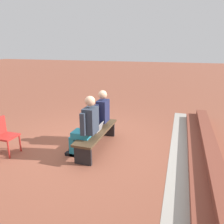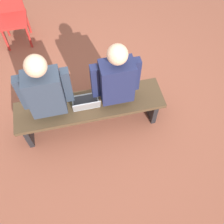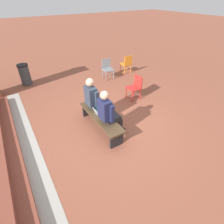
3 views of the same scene
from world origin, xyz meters
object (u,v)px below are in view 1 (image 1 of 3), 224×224
person_adult (86,125)px  laptop (97,129)px  bench (97,134)px  plastic_chair_near_bench_left (3,134)px  person_student (99,115)px

person_adult → laptop: 0.47m
person_adult → laptop: size_ratio=4.30×
bench → person_adult: person_adult is taller
person_adult → plastic_chair_near_bench_left: 1.89m
bench → person_adult: size_ratio=1.31×
person_adult → plastic_chair_near_bench_left: size_ratio=1.64×
person_student → laptop: person_student is taller
laptop → plastic_chair_near_bench_left: plastic_chair_near_bench_left is taller
person_student → laptop: bearing=12.4°
person_adult → laptop: person_adult is taller
person_adult → laptop: (-0.40, 0.08, -0.23)m
person_student → person_adult: size_ratio=0.98×
person_student → laptop: size_ratio=4.21×
bench → person_student: person_student is taller
bench → plastic_chair_near_bench_left: 2.09m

